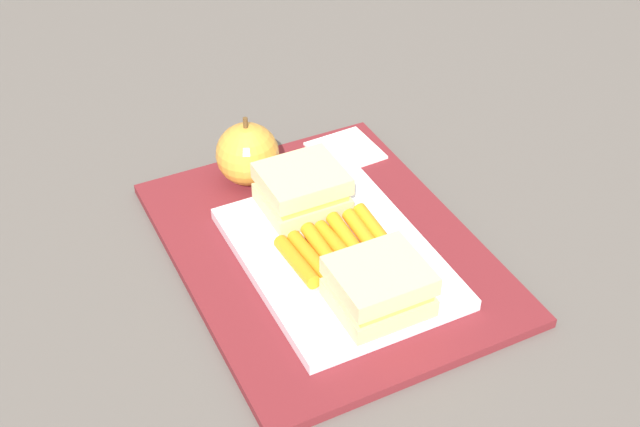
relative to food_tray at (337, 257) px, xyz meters
The scene contains 8 objects.
ground_plane 0.03m from the food_tray, ahead, with size 2.40×2.40×0.00m, color #56514C.
lunchbag_mat 0.03m from the food_tray, ahead, with size 0.36×0.28×0.01m, color maroon.
food_tray is the anchor object (origin of this frame).
sandwich_half_left 0.08m from the food_tray, behind, with size 0.07×0.08×0.04m.
sandwich_half_right 0.08m from the food_tray, ahead, with size 0.07×0.08×0.04m.
carrot_sticks_bundle 0.01m from the food_tray, behind, with size 0.08×0.10×0.02m.
apple 0.16m from the food_tray, ahead, with size 0.07×0.07×0.08m.
paper_napkin 0.18m from the food_tray, 30.02° to the right, with size 0.07×0.07×0.00m, color white.
Camera 1 is at (-0.55, 0.28, 0.55)m, focal length 47.20 mm.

